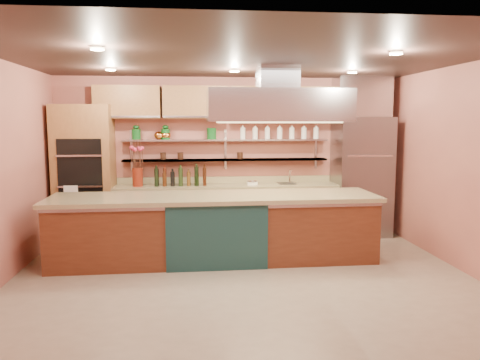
{
  "coord_description": "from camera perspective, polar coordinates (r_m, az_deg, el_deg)",
  "views": [
    {
      "loc": [
        -0.64,
        -5.86,
        2.03
      ],
      "look_at": [
        0.06,
        1.0,
        1.16
      ],
      "focal_mm": 35.0,
      "sensor_mm": 36.0,
      "label": 1
    }
  ],
  "objects": [
    {
      "name": "oil_bottle_cluster",
      "position": [
        8.07,
        -7.24,
        0.37
      ],
      "size": [
        0.95,
        0.32,
        0.3
      ],
      "primitive_type": "cube",
      "rotation": [
        0.0,
        0.0,
        0.06
      ],
      "color": "black",
      "rests_on": "back_counter"
    },
    {
      "name": "island",
      "position": [
        6.87,
        -3.05,
        -5.84
      ],
      "size": [
        4.63,
        1.05,
        0.96
      ],
      "primitive_type": "cube",
      "rotation": [
        0.0,
        0.0,
        0.01
      ],
      "color": "brown",
      "rests_on": "floor"
    },
    {
      "name": "copper_kettle",
      "position": [
        8.25,
        -9.84,
        5.38
      ],
      "size": [
        0.2,
        0.2,
        0.14
      ],
      "primitive_type": "ellipsoid",
      "rotation": [
        0.0,
        0.0,
        0.14
      ],
      "color": "#BE712C",
      "rests_on": "wall_shelf_upper"
    },
    {
      "name": "oven_stack",
      "position": [
        8.29,
        -18.41,
        0.72
      ],
      "size": [
        0.95,
        0.64,
        2.3
      ],
      "primitive_type": "cube",
      "color": "#966336",
      "rests_on": "floor"
    },
    {
      "name": "wall_back",
      "position": [
        8.41,
        -1.45,
        2.89
      ],
      "size": [
        6.0,
        0.04,
        2.8
      ],
      "primitive_type": "cube",
      "color": "#B06253",
      "rests_on": "floor"
    },
    {
      "name": "floor",
      "position": [
        6.24,
        0.38,
        -11.91
      ],
      "size": [
        6.0,
        5.0,
        0.02
      ],
      "primitive_type": "cube",
      "color": "gray",
      "rests_on": "ground"
    },
    {
      "name": "flower_vase",
      "position": [
        8.12,
        -12.37,
        0.34
      ],
      "size": [
        0.23,
        0.23,
        0.31
      ],
      "primitive_type": "cylinder",
      "rotation": [
        0.0,
        0.0,
        -0.43
      ],
      "color": "maroon",
      "rests_on": "back_counter"
    },
    {
      "name": "wall_shelf_lower",
      "position": [
        8.28,
        -1.73,
        2.47
      ],
      "size": [
        3.6,
        0.26,
        0.03
      ],
      "primitive_type": "cube",
      "color": "#AFB1B7",
      "rests_on": "wall_back"
    },
    {
      "name": "wall_front",
      "position": [
        3.48,
        4.86,
        -3.32
      ],
      "size": [
        6.0,
        0.04,
        2.8
      ],
      "primitive_type": "cube",
      "color": "#B06253",
      "rests_on": "floor"
    },
    {
      "name": "range_hood",
      "position": [
        6.8,
        4.54,
        9.01
      ],
      "size": [
        2.0,
        1.0,
        0.45
      ],
      "primitive_type": "cube",
      "color": "#AFB1B7",
      "rests_on": "ceiling"
    },
    {
      "name": "bar_faucet",
      "position": [
        8.35,
        6.08,
        0.41
      ],
      "size": [
        0.04,
        0.04,
        0.24
      ],
      "primitive_type": "cylinder",
      "rotation": [
        0.0,
        0.0,
        -0.08
      ],
      "color": "white",
      "rests_on": "back_counter"
    },
    {
      "name": "ceiling",
      "position": [
        5.95,
        0.41,
        14.62
      ],
      "size": [
        6.0,
        5.0,
        0.02
      ],
      "primitive_type": "cube",
      "color": "black",
      "rests_on": "wall_back"
    },
    {
      "name": "back_counter",
      "position": [
        8.23,
        -1.62,
        -3.77
      ],
      "size": [
        3.84,
        0.64,
        0.93
      ],
      "primitive_type": "cube",
      "color": "tan",
      "rests_on": "floor"
    },
    {
      "name": "kitchen_scale",
      "position": [
        8.15,
        1.49,
        -0.23
      ],
      "size": [
        0.18,
        0.14,
        0.1
      ],
      "primitive_type": "cube",
      "rotation": [
        0.0,
        0.0,
        0.05
      ],
      "color": "white",
      "rests_on": "back_counter"
    },
    {
      "name": "wall_shelf_upper",
      "position": [
        8.26,
        -1.73,
        4.89
      ],
      "size": [
        3.6,
        0.26,
        0.03
      ],
      "primitive_type": "cube",
      "color": "#AFB1B7",
      "rests_on": "wall_back"
    },
    {
      "name": "refrigerator",
      "position": [
        8.6,
        14.56,
        0.41
      ],
      "size": [
        0.95,
        0.72,
        2.1
      ],
      "primitive_type": "cube",
      "color": "slate",
      "rests_on": "floor"
    },
    {
      "name": "wall_right",
      "position": [
        6.93,
        25.9,
        1.24
      ],
      "size": [
        0.04,
        5.0,
        2.8
      ],
      "primitive_type": "cube",
      "color": "#B06253",
      "rests_on": "floor"
    },
    {
      "name": "green_canister",
      "position": [
        8.24,
        -3.48,
        5.66
      ],
      "size": [
        0.19,
        0.19,
        0.2
      ],
      "primitive_type": "cylinder",
      "rotation": [
        0.0,
        0.0,
        -0.17
      ],
      "color": "#0F4A18",
      "rests_on": "wall_shelf_upper"
    },
    {
      "name": "upper_cabinets",
      "position": [
        8.21,
        -1.37,
        9.42
      ],
      "size": [
        4.6,
        0.36,
        0.55
      ],
      "primitive_type": "cube",
      "color": "#966336",
      "rests_on": "wall_back"
    },
    {
      "name": "ceiling_downlights",
      "position": [
        6.14,
        0.2,
        14.1
      ],
      "size": [
        4.0,
        2.8,
        0.02
      ],
      "primitive_type": "cube",
      "color": "#FFE5A5",
      "rests_on": "ceiling"
    }
  ]
}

